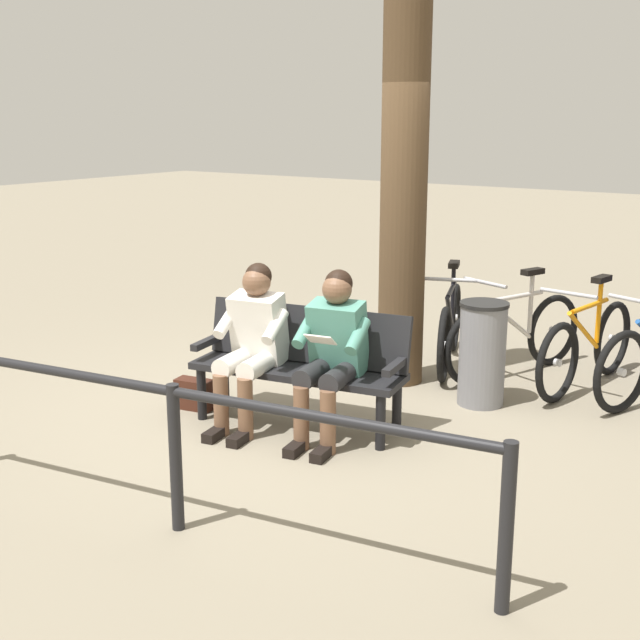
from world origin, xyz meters
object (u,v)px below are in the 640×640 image
Objects in this scene: person_reading at (332,347)px; bicycle_red at (587,346)px; person_companion at (252,338)px; litter_bin at (482,354)px; handbag at (195,394)px; bicycle_silver at (450,327)px; tree_trunk at (404,190)px; bicycle_black at (515,335)px; bench at (302,358)px.

person_reading reaches higher than bicycle_red.
litter_bin is at bearing -142.13° from person_companion.
handbag is 0.36× the size of litter_bin.
person_companion is at bearing -34.35° from bicycle_silver.
tree_trunk reaches higher than person_companion.
bicycle_red is 1.05× the size of bicycle_silver.
tree_trunk is 2.02m from bicycle_red.
person_reading is 1.41m from litter_bin.
person_reading is at bearing 179.95° from person_companion.
handbag is at bearing 57.65° from tree_trunk.
bicycle_black is (0.08, -0.89, -0.06)m from litter_bin.
bench is 0.50× the size of tree_trunk.
tree_trunk is at bearing -54.09° from bicycle_red.
person_reading and person_companion have the same top height.
tree_trunk reaches higher than handbag.
person_reading is 0.75× the size of bicycle_silver.
bench is at bearing -27.43° from person_reading.
bicycle_black is 0.61m from bicycle_silver.
bicycle_red is 1.05× the size of bicycle_black.
litter_bin is 0.50× the size of bicycle_red.
bicycle_red is at bearing 110.10° from bicycle_black.
person_reading is 2.10m from bicycle_silver.
bicycle_red and bicycle_black have the same top height.
bicycle_black is (-0.52, -2.14, -0.31)m from person_reading.
handbag is 2.29m from litter_bin.
bench is 1.73m from tree_trunk.
bicycle_silver is (0.09, -2.08, -0.31)m from person_reading.
bicycle_red reaches higher than handbag.
person_companion is at bearing 75.28° from tree_trunk.
bicycle_silver is (1.24, 0.05, 0.00)m from bicycle_red.
bicycle_red is (-1.49, -2.03, -0.15)m from bench.
bench reaches higher than litter_bin.
bicycle_red is (-1.78, -2.25, -0.30)m from person_companion.
bicycle_red is at bearing -136.19° from handbag.
person_companion reaches higher than bicycle_red.
bicycle_black and bicycle_silver have the same top height.
person_companion is at bearing -30.15° from bicycle_red.
bicycle_red is at bearing -138.56° from person_companion.
tree_trunk is 1.65m from bicycle_black.
handbag is at bearing -16.77° from bicycle_black.
handbag is 3.28m from bicycle_red.
bench is 2.21m from bicycle_black.
bicycle_red is at bearing -152.40° from tree_trunk.
bicycle_red is (-0.56, -0.88, -0.06)m from litter_bin.
person_reading is 4.00× the size of handbag.
handbag is at bearing -8.28° from person_companion.
person_reading is 2.22m from bicycle_black.
bicycle_red is (-2.36, -2.26, 0.24)m from handbag.
person_reading is 0.64m from person_companion.
bicycle_silver is (-0.15, -0.67, -1.28)m from tree_trunk.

